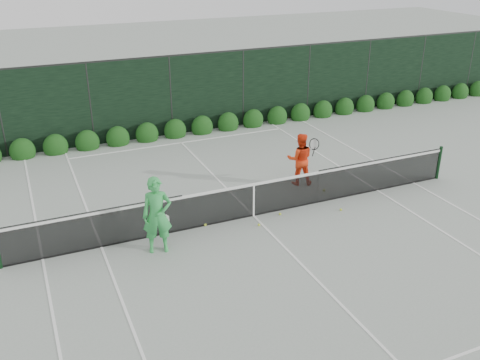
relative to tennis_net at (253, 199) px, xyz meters
name	(u,v)px	position (x,y,z in m)	size (l,w,h in m)	color
ground	(253,216)	(0.02, 0.00, -0.53)	(80.00, 80.00, 0.00)	gray
tennis_net	(253,199)	(0.00, 0.00, 0.00)	(12.90, 0.10, 1.07)	#103218
player_woman	(157,215)	(-2.82, -0.71, 0.42)	(0.78, 0.59, 1.91)	green
player_man	(300,159)	(2.22, 1.40, 0.28)	(0.97, 0.87, 1.63)	#F83B14
court_lines	(253,216)	(0.02, 0.00, -0.53)	(11.03, 23.83, 0.01)	white
windscreen_fence	(306,207)	(0.02, -2.71, 0.98)	(32.00, 21.07, 3.06)	black
hedge_row	(175,131)	(0.02, 7.15, -0.30)	(31.66, 0.65, 0.94)	#103C10
tennis_balls	(284,212)	(0.85, -0.19, -0.50)	(4.08, 1.34, 0.07)	#D2E733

